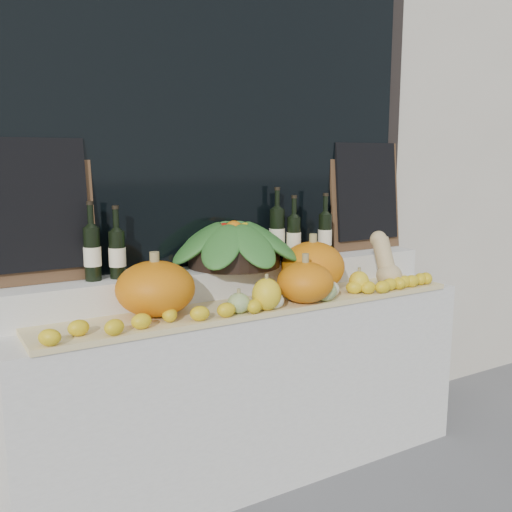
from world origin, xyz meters
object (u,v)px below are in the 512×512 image
(pumpkin_right, at_px, (313,267))
(butternut_squash, at_px, (385,262))
(produce_bowl, at_px, (234,244))
(pumpkin_left, at_px, (155,288))
(wine_bottle_tall, at_px, (277,234))

(pumpkin_right, distance_m, butternut_squash, 0.42)
(pumpkin_right, distance_m, produce_bowl, 0.42)
(pumpkin_left, height_order, wine_bottle_tall, wine_bottle_tall)
(pumpkin_left, distance_m, pumpkin_right, 0.85)
(butternut_squash, bearing_deg, pumpkin_left, 176.77)
(butternut_squash, bearing_deg, pumpkin_right, 167.04)
(produce_bowl, bearing_deg, wine_bottle_tall, 7.56)
(pumpkin_right, distance_m, wine_bottle_tall, 0.28)
(produce_bowl, bearing_deg, butternut_squash, -20.33)
(pumpkin_left, distance_m, butternut_squash, 1.25)
(butternut_squash, height_order, produce_bowl, produce_bowl)
(pumpkin_left, bearing_deg, produce_bowl, 22.88)
(butternut_squash, bearing_deg, wine_bottle_tall, 146.34)
(pumpkin_right, xyz_separation_m, wine_bottle_tall, (-0.07, 0.22, 0.15))
(pumpkin_left, distance_m, wine_bottle_tall, 0.83)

